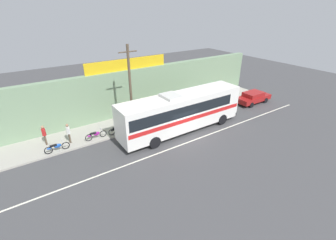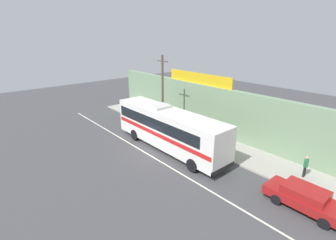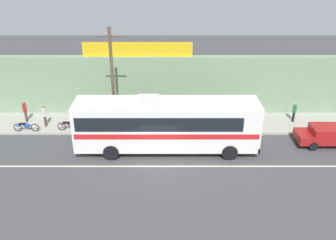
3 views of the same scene
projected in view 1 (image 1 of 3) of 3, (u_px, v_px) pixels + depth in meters
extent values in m
plane|color=#444447|center=(185.00, 138.00, 20.77)|extent=(70.00, 70.00, 0.00)
cube|color=#A8A399|center=(155.00, 116.00, 24.63)|extent=(30.00, 3.60, 0.14)
cube|color=gray|center=(144.00, 90.00, 25.20)|extent=(30.00, 0.70, 4.80)
cube|color=gold|center=(127.00, 64.00, 23.05)|extent=(8.48, 0.12, 1.10)
cube|color=silver|center=(190.00, 141.00, 20.18)|extent=(30.00, 0.14, 0.01)
cube|color=white|center=(182.00, 111.00, 21.10)|extent=(12.02, 2.51, 3.10)
cube|color=black|center=(178.00, 107.00, 20.62)|extent=(10.58, 2.53, 0.96)
cube|color=red|center=(182.00, 114.00, 21.23)|extent=(11.78, 2.53, 0.36)
cube|color=black|center=(229.00, 94.00, 23.88)|extent=(0.04, 2.26, 1.40)
cube|color=black|center=(227.00, 110.00, 24.68)|extent=(0.12, 2.51, 0.36)
cube|color=silver|center=(171.00, 96.00, 19.76)|extent=(1.40, 1.76, 0.24)
cylinder|color=black|center=(206.00, 111.00, 24.65)|extent=(1.04, 0.32, 1.04)
cylinder|color=black|center=(222.00, 119.00, 22.91)|extent=(1.04, 0.32, 1.04)
cylinder|color=black|center=(141.00, 131.00, 20.83)|extent=(1.04, 0.32, 1.04)
cylinder|color=black|center=(154.00, 142.00, 19.08)|extent=(1.04, 0.32, 1.04)
cube|color=maroon|center=(253.00, 98.00, 27.90)|extent=(4.49, 1.76, 0.56)
cube|color=maroon|center=(253.00, 94.00, 27.62)|extent=(2.34, 1.58, 0.48)
cube|color=black|center=(258.00, 93.00, 28.07)|extent=(0.21, 1.48, 0.34)
cylinder|color=black|center=(254.00, 96.00, 29.30)|extent=(0.62, 0.20, 0.62)
cylinder|color=black|center=(266.00, 100.00, 28.07)|extent=(0.62, 0.20, 0.62)
cylinder|color=black|center=(240.00, 101.00, 28.01)|extent=(0.62, 0.20, 0.62)
cylinder|color=black|center=(251.00, 105.00, 26.77)|extent=(0.62, 0.20, 0.62)
cylinder|color=brown|center=(131.00, 90.00, 20.17)|extent=(0.22, 0.22, 7.69)
cylinder|color=brown|center=(128.00, 52.00, 18.74)|extent=(1.60, 0.10, 0.10)
torus|color=black|center=(103.00, 134.00, 20.50)|extent=(0.62, 0.06, 0.62)
torus|color=black|center=(89.00, 138.00, 19.88)|extent=(0.62, 0.06, 0.62)
cylinder|color=silver|center=(102.00, 131.00, 20.33)|extent=(0.34, 0.04, 0.65)
cylinder|color=silver|center=(100.00, 128.00, 20.14)|extent=(0.03, 0.56, 0.03)
ellipsoid|color=#991E8C|center=(97.00, 134.00, 20.14)|extent=(0.56, 0.22, 0.34)
cube|color=black|center=(93.00, 133.00, 19.94)|extent=(0.52, 0.20, 0.10)
ellipsoid|color=#991E8C|center=(89.00, 136.00, 19.84)|extent=(0.36, 0.14, 0.16)
torus|color=black|center=(66.00, 146.00, 18.77)|extent=(0.62, 0.06, 0.62)
torus|color=black|center=(48.00, 150.00, 18.14)|extent=(0.62, 0.06, 0.62)
cylinder|color=silver|center=(64.00, 143.00, 18.60)|extent=(0.34, 0.04, 0.65)
cylinder|color=silver|center=(62.00, 140.00, 18.41)|extent=(0.03, 0.56, 0.03)
ellipsoid|color=#1E51B2|center=(58.00, 146.00, 18.41)|extent=(0.56, 0.22, 0.34)
cube|color=black|center=(53.00, 146.00, 18.21)|extent=(0.52, 0.20, 0.10)
ellipsoid|color=#1E51B2|center=(49.00, 149.00, 18.11)|extent=(0.36, 0.14, 0.16)
torus|color=black|center=(125.00, 128.00, 21.39)|extent=(0.62, 0.06, 0.62)
torus|color=black|center=(112.00, 132.00, 20.78)|extent=(0.62, 0.06, 0.62)
cylinder|color=silver|center=(123.00, 126.00, 21.22)|extent=(0.34, 0.04, 0.65)
cylinder|color=silver|center=(122.00, 123.00, 21.03)|extent=(0.03, 0.56, 0.03)
ellipsoid|color=black|center=(119.00, 128.00, 21.04)|extent=(0.56, 0.22, 0.34)
cube|color=black|center=(116.00, 128.00, 20.84)|extent=(0.52, 0.20, 0.10)
ellipsoid|color=black|center=(112.00, 130.00, 20.75)|extent=(0.36, 0.14, 0.16)
cylinder|color=black|center=(223.00, 93.00, 29.84)|extent=(0.13, 0.13, 0.78)
cylinder|color=black|center=(225.00, 93.00, 29.70)|extent=(0.13, 0.13, 0.78)
cylinder|color=#2D7A4C|center=(225.00, 88.00, 29.47)|extent=(0.30, 0.30, 0.58)
sphere|color=tan|center=(225.00, 85.00, 29.28)|extent=(0.21, 0.21, 0.21)
cylinder|color=#2D7A4C|center=(223.00, 87.00, 29.61)|extent=(0.08, 0.08, 0.54)
cylinder|color=#2D7A4C|center=(226.00, 88.00, 29.31)|extent=(0.08, 0.08, 0.54)
cylinder|color=brown|center=(69.00, 138.00, 19.68)|extent=(0.13, 0.13, 0.85)
cylinder|color=brown|center=(70.00, 138.00, 19.55)|extent=(0.13, 0.13, 0.85)
cylinder|color=white|center=(68.00, 130.00, 19.29)|extent=(0.30, 0.30, 0.63)
sphere|color=#A37556|center=(67.00, 125.00, 19.09)|extent=(0.23, 0.23, 0.23)
cylinder|color=white|center=(67.00, 129.00, 19.43)|extent=(0.08, 0.08, 0.58)
cylinder|color=white|center=(69.00, 131.00, 19.13)|extent=(0.08, 0.08, 0.58)
cylinder|color=brown|center=(46.00, 139.00, 19.41)|extent=(0.13, 0.13, 0.84)
cylinder|color=brown|center=(46.00, 140.00, 19.28)|extent=(0.13, 0.13, 0.84)
cylinder|color=red|center=(44.00, 132.00, 19.02)|extent=(0.30, 0.30, 0.63)
sphere|color=#A37556|center=(42.00, 127.00, 18.82)|extent=(0.23, 0.23, 0.23)
cylinder|color=red|center=(43.00, 131.00, 19.15)|extent=(0.08, 0.08, 0.58)
cylinder|color=red|center=(44.00, 133.00, 18.86)|extent=(0.08, 0.08, 0.58)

